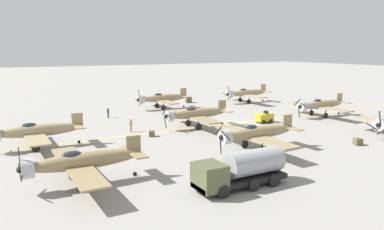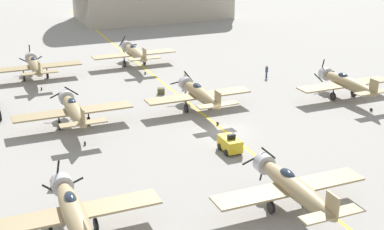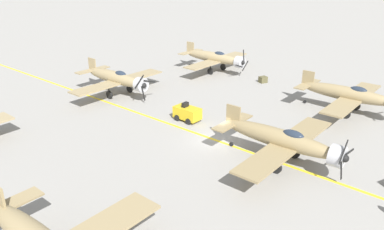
{
  "view_description": "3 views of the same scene",
  "coord_description": "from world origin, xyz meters",
  "px_view_note": "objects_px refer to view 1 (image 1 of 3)",
  "views": [
    {
      "loc": [
        -44.84,
        31.7,
        11.06
      ],
      "look_at": [
        1.43,
        5.72,
        1.61
      ],
      "focal_mm": 35.0,
      "sensor_mm": 36.0,
      "label": 1
    },
    {
      "loc": [
        -22.42,
        -44.91,
        20.25
      ],
      "look_at": [
        -2.95,
        0.99,
        1.68
      ],
      "focal_mm": 50.0,
      "sensor_mm": 36.0,
      "label": 2
    },
    {
      "loc": [
        23.65,
        16.84,
        14.17
      ],
      "look_at": [
        1.18,
        -2.0,
        2.28
      ],
      "focal_mm": 35.0,
      "sensor_mm": 36.0,
      "label": 3
    }
  ],
  "objects_px": {
    "fuel_tanker": "(241,169)",
    "tow_tractor": "(264,117)",
    "airplane_far_left": "(81,161)",
    "airplane_near_right": "(246,93)",
    "airplane_mid_right": "(162,98)",
    "airplane_mid_left": "(256,133)",
    "airplane_far_center": "(36,131)",
    "supply_crate_by_tanker": "(152,134)",
    "supply_crate_mid_lane": "(358,142)",
    "ground_crew_inspecting": "(131,125)",
    "ground_crew_walking": "(108,112)",
    "supply_crate_outboard": "(188,100)",
    "airplane_mid_center": "(195,114)",
    "airplane_near_center": "(320,105)"
  },
  "relations": [
    {
      "from": "airplane_far_left",
      "to": "airplane_mid_right",
      "type": "xyz_separation_m",
      "value": [
        32.5,
        -22.18,
        0.0
      ]
    },
    {
      "from": "airplane_mid_right",
      "to": "tow_tractor",
      "type": "height_order",
      "value": "airplane_mid_right"
    },
    {
      "from": "supply_crate_by_tanker",
      "to": "supply_crate_outboard",
      "type": "xyz_separation_m",
      "value": [
        24.23,
        -18.65,
        0.22
      ]
    },
    {
      "from": "airplane_mid_center",
      "to": "airplane_far_left",
      "type": "bearing_deg",
      "value": 132.52
    },
    {
      "from": "airplane_near_center",
      "to": "supply_crate_by_tanker",
      "type": "xyz_separation_m",
      "value": [
        0.62,
        29.65,
        -1.66
      ]
    },
    {
      "from": "airplane_near_right",
      "to": "ground_crew_walking",
      "type": "bearing_deg",
      "value": 112.08
    },
    {
      "from": "airplane_far_left",
      "to": "airplane_near_right",
      "type": "distance_m",
      "value": 51.56
    },
    {
      "from": "airplane_mid_left",
      "to": "airplane_near_right",
      "type": "height_order",
      "value": "airplane_near_right"
    },
    {
      "from": "airplane_mid_left",
      "to": "airplane_near_right",
      "type": "xyz_separation_m",
      "value": [
        30.24,
        -21.76,
        0.0
      ]
    },
    {
      "from": "airplane_mid_center",
      "to": "fuel_tanker",
      "type": "distance_m",
      "value": 23.3
    },
    {
      "from": "airplane_far_center",
      "to": "supply_crate_outboard",
      "type": "bearing_deg",
      "value": -57.68
    },
    {
      "from": "fuel_tanker",
      "to": "tow_tractor",
      "type": "xyz_separation_m",
      "value": [
        19.93,
        -19.29,
        -0.72
      ]
    },
    {
      "from": "airplane_mid_right",
      "to": "ground_crew_walking",
      "type": "height_order",
      "value": "airplane_mid_right"
    },
    {
      "from": "fuel_tanker",
      "to": "tow_tractor",
      "type": "relative_size",
      "value": 3.08
    },
    {
      "from": "airplane_far_center",
      "to": "supply_crate_mid_lane",
      "type": "bearing_deg",
      "value": -120.6
    },
    {
      "from": "airplane_far_center",
      "to": "fuel_tanker",
      "type": "xyz_separation_m",
      "value": [
        -20.83,
        -12.67,
        -0.5
      ]
    },
    {
      "from": "airplane_near_right",
      "to": "supply_crate_by_tanker",
      "type": "relative_size",
      "value": 14.04
    },
    {
      "from": "airplane_mid_right",
      "to": "fuel_tanker",
      "type": "height_order",
      "value": "airplane_mid_right"
    },
    {
      "from": "supply_crate_outboard",
      "to": "fuel_tanker",
      "type": "bearing_deg",
      "value": 156.2
    },
    {
      "from": "airplane_mid_right",
      "to": "supply_crate_outboard",
      "type": "bearing_deg",
      "value": -61.42
    },
    {
      "from": "airplane_mid_left",
      "to": "ground_crew_inspecting",
      "type": "height_order",
      "value": "airplane_mid_left"
    },
    {
      "from": "airplane_far_center",
      "to": "ground_crew_walking",
      "type": "xyz_separation_m",
      "value": [
        14.41,
        -12.47,
        -1.08
      ]
    },
    {
      "from": "airplane_mid_right",
      "to": "supply_crate_outboard",
      "type": "relative_size",
      "value": 8.64
    },
    {
      "from": "ground_crew_walking",
      "to": "supply_crate_mid_lane",
      "type": "height_order",
      "value": "ground_crew_walking"
    },
    {
      "from": "airplane_mid_left",
      "to": "ground_crew_inspecting",
      "type": "relative_size",
      "value": 6.45
    },
    {
      "from": "airplane_far_center",
      "to": "fuel_tanker",
      "type": "relative_size",
      "value": 1.5
    },
    {
      "from": "airplane_mid_right",
      "to": "airplane_near_right",
      "type": "relative_size",
      "value": 1.0
    },
    {
      "from": "fuel_tanker",
      "to": "supply_crate_mid_lane",
      "type": "xyz_separation_m",
      "value": [
        4.2,
        -20.01,
        -1.12
      ]
    },
    {
      "from": "airplane_near_center",
      "to": "ground_crew_inspecting",
      "type": "distance_m",
      "value": 31.39
    },
    {
      "from": "airplane_mid_right",
      "to": "tow_tractor",
      "type": "bearing_deg",
      "value": -159.14
    },
    {
      "from": "airplane_far_left",
      "to": "tow_tractor",
      "type": "relative_size",
      "value": 4.62
    },
    {
      "from": "airplane_mid_right",
      "to": "airplane_near_right",
      "type": "bearing_deg",
      "value": -94.96
    },
    {
      "from": "airplane_far_center",
      "to": "airplane_near_center",
      "type": "distance_m",
      "value": 43.17
    },
    {
      "from": "tow_tractor",
      "to": "ground_crew_inspecting",
      "type": "relative_size",
      "value": 1.4
    },
    {
      "from": "tow_tractor",
      "to": "supply_crate_by_tanker",
      "type": "xyz_separation_m",
      "value": [
        -0.01,
        18.47,
        -0.44
      ]
    },
    {
      "from": "airplane_near_right",
      "to": "ground_crew_inspecting",
      "type": "bearing_deg",
      "value": 131.95
    },
    {
      "from": "airplane_far_center",
      "to": "airplane_near_right",
      "type": "relative_size",
      "value": 1.0
    },
    {
      "from": "airplane_mid_center",
      "to": "supply_crate_by_tanker",
      "type": "bearing_deg",
      "value": 108.54
    },
    {
      "from": "supply_crate_outboard",
      "to": "airplane_mid_center",
      "type": "bearing_deg",
      "value": 153.45
    },
    {
      "from": "airplane_far_left",
      "to": "airplane_mid_right",
      "type": "bearing_deg",
      "value": -18.41
    },
    {
      "from": "airplane_mid_left",
      "to": "tow_tractor",
      "type": "xyz_separation_m",
      "value": [
        11.91,
        -11.26,
        -1.22
      ]
    },
    {
      "from": "airplane_near_right",
      "to": "fuel_tanker",
      "type": "height_order",
      "value": "airplane_near_right"
    },
    {
      "from": "airplane_far_left",
      "to": "ground_crew_walking",
      "type": "xyz_separation_m",
      "value": [
        28.49,
        -10.81,
        -1.08
      ]
    },
    {
      "from": "supply_crate_by_tanker",
      "to": "supply_crate_mid_lane",
      "type": "distance_m",
      "value": 24.81
    },
    {
      "from": "airplane_mid_left",
      "to": "airplane_far_center",
      "type": "bearing_deg",
      "value": 64.1
    },
    {
      "from": "airplane_mid_right",
      "to": "airplane_mid_center",
      "type": "bearing_deg",
      "value": 168.72
    },
    {
      "from": "airplane_mid_right",
      "to": "fuel_tanker",
      "type": "distance_m",
      "value": 40.81
    },
    {
      "from": "airplane_mid_center",
      "to": "fuel_tanker",
      "type": "relative_size",
      "value": 1.5
    },
    {
      "from": "tow_tractor",
      "to": "ground_crew_walking",
      "type": "relative_size",
      "value": 1.53
    },
    {
      "from": "airplane_near_center",
      "to": "ground_crew_inspecting",
      "type": "height_order",
      "value": "airplane_near_center"
    }
  ]
}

